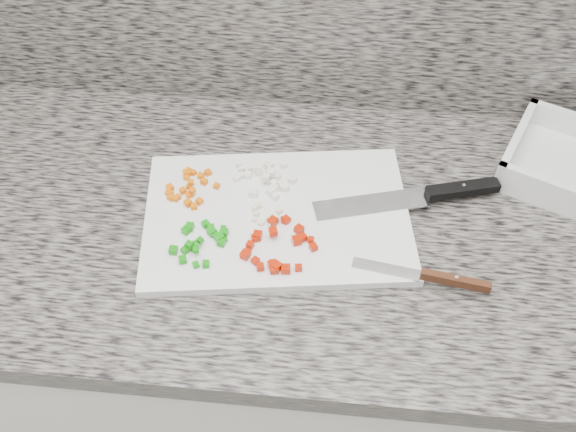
# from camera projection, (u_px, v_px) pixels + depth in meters

# --- Properties ---
(cabinet) EXTENTS (3.92, 0.62, 0.86)m
(cabinet) POSITION_uv_depth(u_px,v_px,m) (309.00, 355.00, 1.42)
(cabinet) COLOR silver
(cabinet) RESTS_ON ground
(countertop) EXTENTS (3.96, 0.64, 0.04)m
(countertop) POSITION_uv_depth(u_px,v_px,m) (316.00, 225.00, 1.08)
(countertop) COLOR slate
(countertop) RESTS_ON cabinet
(cutting_board) EXTENTS (0.47, 0.35, 0.01)m
(cutting_board) POSITION_uv_depth(u_px,v_px,m) (277.00, 217.00, 1.06)
(cutting_board) COLOR white
(cutting_board) RESTS_ON countertop
(carrot_pile) EXTENTS (0.09, 0.09, 0.02)m
(carrot_pile) POSITION_uv_depth(u_px,v_px,m) (189.00, 187.00, 1.08)
(carrot_pile) COLOR #DF6204
(carrot_pile) RESTS_ON cutting_board
(onion_pile) EXTENTS (0.11, 0.09, 0.02)m
(onion_pile) POSITION_uv_depth(u_px,v_px,m) (264.00, 177.00, 1.10)
(onion_pile) COLOR white
(onion_pile) RESTS_ON cutting_board
(green_pepper_pile) EXTENTS (0.09, 0.09, 0.02)m
(green_pepper_pile) POSITION_uv_depth(u_px,v_px,m) (202.00, 240.00, 1.01)
(green_pepper_pile) COLOR #10830B
(green_pepper_pile) RESTS_ON cutting_board
(red_pepper_pile) EXTENTS (0.12, 0.12, 0.02)m
(red_pepper_pile) POSITION_uv_depth(u_px,v_px,m) (276.00, 246.00, 1.00)
(red_pepper_pile) COLOR #AC1902
(red_pepper_pile) RESTS_ON cutting_board
(garlic_pile) EXTENTS (0.05, 0.05, 0.01)m
(garlic_pile) POSITION_uv_depth(u_px,v_px,m) (266.00, 215.00, 1.04)
(garlic_pile) COLOR beige
(garlic_pile) RESTS_ON cutting_board
(chef_knife) EXTENTS (0.31, 0.12, 0.02)m
(chef_knife) POSITION_uv_depth(u_px,v_px,m) (431.00, 194.00, 1.07)
(chef_knife) COLOR silver
(chef_knife) RESTS_ON cutting_board
(paring_knife) EXTENTS (0.21, 0.05, 0.02)m
(paring_knife) POSITION_uv_depth(u_px,v_px,m) (438.00, 278.00, 0.96)
(paring_knife) COLOR silver
(paring_knife) RESTS_ON cutting_board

